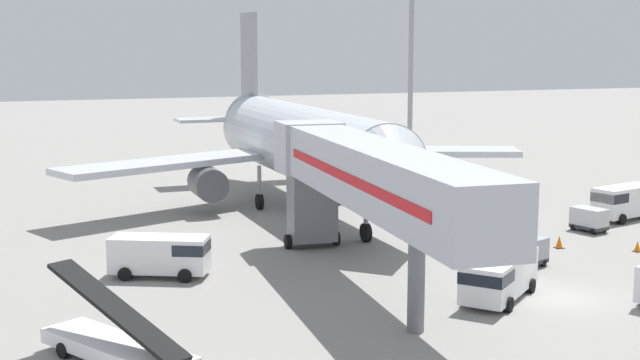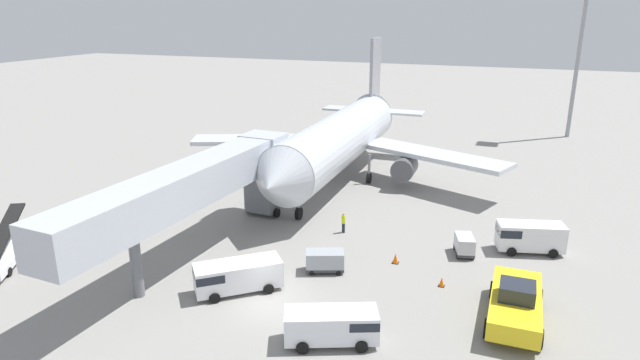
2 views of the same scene
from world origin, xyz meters
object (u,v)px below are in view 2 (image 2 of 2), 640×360
(jet_bridge, at_px, (198,185))
(service_van_far_right, at_px, (528,236))
(baggage_cart_near_center, at_px, (464,244))
(airplane_at_gate, at_px, (340,139))
(pushback_tug, at_px, (516,303))
(safety_cone_alpha, at_px, (88,224))
(safety_cone_charlie, at_px, (396,258))
(service_van_mid_left, at_px, (150,202))
(baggage_cart_near_left, at_px, (325,260))
(ground_crew_worker_foreground, at_px, (344,222))
(safety_cone_bravo, at_px, (442,282))
(service_van_rear_right, at_px, (236,275))
(belt_loader_truck, at_px, (6,253))
(service_van_rear_left, at_px, (334,324))

(jet_bridge, relative_size, service_van_far_right, 4.76)
(jet_bridge, height_order, baggage_cart_near_center, jet_bridge)
(airplane_at_gate, distance_m, pushback_tug, 28.16)
(safety_cone_alpha, bearing_deg, safety_cone_charlie, 5.84)
(service_van_mid_left, distance_m, baggage_cart_near_left, 18.53)
(ground_crew_worker_foreground, height_order, safety_cone_bravo, ground_crew_worker_foreground)
(baggage_cart_near_center, bearing_deg, service_van_mid_left, -176.74)
(airplane_at_gate, relative_size, safety_cone_bravo, 54.91)
(service_van_mid_left, distance_m, safety_cone_alpha, 5.28)
(jet_bridge, distance_m, baggage_cart_near_center, 19.79)
(service_van_rear_right, xyz_separation_m, safety_cone_alpha, (-16.63, 4.96, -0.86))
(service_van_far_right, bearing_deg, safety_cone_bravo, -124.14)
(pushback_tug, bearing_deg, service_van_rear_right, -171.16)
(pushback_tug, distance_m, belt_loader_truck, 34.36)
(service_van_mid_left, bearing_deg, jet_bridge, -31.11)
(baggage_cart_near_center, height_order, safety_cone_alpha, baggage_cart_near_center)
(baggage_cart_near_center, distance_m, safety_cone_alpha, 30.23)
(jet_bridge, bearing_deg, baggage_cart_near_left, 3.54)
(airplane_at_gate, distance_m, service_van_far_right, 21.87)
(safety_cone_alpha, bearing_deg, pushback_tug, -4.03)
(safety_cone_alpha, bearing_deg, service_van_far_right, 13.13)
(service_van_rear_left, bearing_deg, baggage_cart_near_center, 68.68)
(safety_cone_alpha, bearing_deg, safety_cone_bravo, 0.69)
(service_van_rear_left, xyz_separation_m, ground_crew_worker_foreground, (-4.24, 14.44, -0.19))
(ground_crew_worker_foreground, distance_m, safety_cone_charlie, 6.51)
(belt_loader_truck, distance_m, baggage_cart_near_left, 22.67)
(jet_bridge, relative_size, service_van_rear_right, 4.40)
(jet_bridge, height_order, service_van_rear_right, jet_bridge)
(safety_cone_bravo, bearing_deg, belt_loader_truck, -165.61)
(airplane_at_gate, height_order, service_van_rear_right, airplane_at_gate)
(service_van_mid_left, distance_m, ground_crew_worker_foreground, 17.19)
(belt_loader_truck, distance_m, service_van_rear_right, 17.39)
(jet_bridge, relative_size, service_van_mid_left, 4.68)
(service_van_rear_left, height_order, safety_cone_charlie, service_van_rear_left)
(safety_cone_bravo, bearing_deg, service_van_mid_left, 171.47)
(service_van_rear_left, height_order, service_van_far_right, service_van_far_right)
(service_van_far_right, bearing_deg, safety_cone_alpha, -166.87)
(jet_bridge, relative_size, baggage_cart_near_center, 10.28)
(belt_loader_truck, bearing_deg, jet_bridge, 27.13)
(service_van_far_right, bearing_deg, jet_bridge, -158.36)
(safety_cone_alpha, bearing_deg, jet_bridge, -4.66)
(jet_bridge, height_order, ground_crew_worker_foreground, jet_bridge)
(pushback_tug, xyz_separation_m, service_van_far_right, (0.60, 10.28, 0.07))
(jet_bridge, distance_m, service_van_far_right, 24.43)
(baggage_cart_near_left, bearing_deg, service_van_rear_left, -66.40)
(jet_bridge, height_order, belt_loader_truck, jet_bridge)
(baggage_cart_near_left, distance_m, ground_crew_worker_foreground, 6.91)
(service_van_rear_right, height_order, service_van_mid_left, service_van_mid_left)
(belt_loader_truck, bearing_deg, pushback_tug, 8.14)
(baggage_cart_near_left, bearing_deg, jet_bridge, -176.46)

